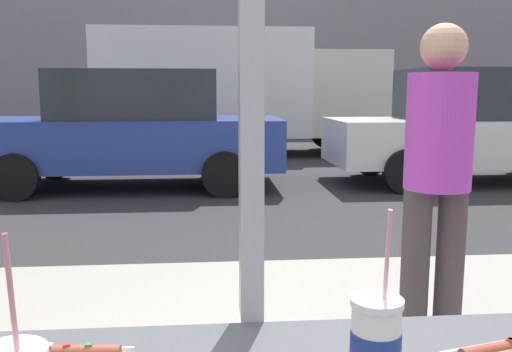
{
  "coord_description": "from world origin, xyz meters",
  "views": [
    {
      "loc": [
        -0.09,
        -1.07,
        1.45
      ],
      "look_at": [
        0.23,
        2.61,
        0.87
      ],
      "focal_mm": 37.97,
      "sensor_mm": 36.0,
      "label": 1
    }
  ],
  "objects_px": {
    "parked_car_white": "(475,126)",
    "pedestrian": "(437,170)",
    "soda_cup_left": "(376,341)",
    "box_truck": "(237,88)",
    "parked_car_blue": "(132,129)"
  },
  "relations": [
    {
      "from": "parked_car_white",
      "to": "box_truck",
      "type": "distance_m",
      "value": 5.64
    },
    {
      "from": "soda_cup_left",
      "to": "parked_car_blue",
      "type": "xyz_separation_m",
      "value": [
        -1.45,
        7.51,
        -0.15
      ]
    },
    {
      "from": "soda_cup_left",
      "to": "pedestrian",
      "type": "xyz_separation_m",
      "value": [
        0.83,
        1.69,
        0.04
      ]
    },
    {
      "from": "parked_car_white",
      "to": "box_truck",
      "type": "relative_size",
      "value": 0.71
    },
    {
      "from": "box_truck",
      "to": "parked_car_blue",
      "type": "bearing_deg",
      "value": -112.82
    },
    {
      "from": "parked_car_white",
      "to": "box_truck",
      "type": "height_order",
      "value": "box_truck"
    },
    {
      "from": "soda_cup_left",
      "to": "parked_car_blue",
      "type": "distance_m",
      "value": 7.65
    },
    {
      "from": "soda_cup_left",
      "to": "pedestrian",
      "type": "height_order",
      "value": "pedestrian"
    },
    {
      "from": "soda_cup_left",
      "to": "parked_car_white",
      "type": "height_order",
      "value": "parked_car_white"
    },
    {
      "from": "pedestrian",
      "to": "box_truck",
      "type": "bearing_deg",
      "value": 92.71
    },
    {
      "from": "parked_car_blue",
      "to": "box_truck",
      "type": "relative_size",
      "value": 0.7
    },
    {
      "from": "parked_car_white",
      "to": "pedestrian",
      "type": "distance_m",
      "value": 6.62
    },
    {
      "from": "soda_cup_left",
      "to": "parked_car_white",
      "type": "distance_m",
      "value": 8.5
    },
    {
      "from": "soda_cup_left",
      "to": "parked_car_white",
      "type": "bearing_deg",
      "value": 62.17
    },
    {
      "from": "soda_cup_left",
      "to": "box_truck",
      "type": "bearing_deg",
      "value": 88.29
    }
  ]
}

